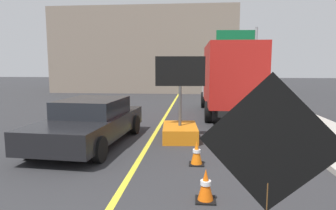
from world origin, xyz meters
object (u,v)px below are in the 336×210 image
object	(u,v)px
box_truck	(229,78)
traffic_cone_mid_lane	(197,153)
arrow_board_trailer	(180,125)
pickup_car	(91,122)
highway_guide_sign	(244,51)
roadwork_sign	(269,147)
traffic_cone_near_sign	(206,185)

from	to	relation	value
box_truck	traffic_cone_mid_lane	size ratio (longest dim) A/B	11.92
arrow_board_trailer	box_truck	distance (m)	5.54
box_truck	pickup_car	distance (m)	7.63
pickup_car	highway_guide_sign	bearing A→B (deg)	62.13
roadwork_sign	traffic_cone_near_sign	bearing A→B (deg)	111.12
highway_guide_sign	box_truck	bearing A→B (deg)	-104.78
pickup_car	traffic_cone_near_sign	xyz separation A→B (m)	(3.40, -3.64, -0.41)
box_truck	highway_guide_sign	bearing A→B (deg)	75.22
roadwork_sign	arrow_board_trailer	bearing A→B (deg)	102.26
traffic_cone_near_sign	traffic_cone_mid_lane	world-z (taller)	traffic_cone_mid_lane
arrow_board_trailer	box_truck	xyz separation A→B (m)	(2.08, 4.96, 1.33)
arrow_board_trailer	traffic_cone_mid_lane	xyz separation A→B (m)	(0.54, -2.55, -0.19)
roadwork_sign	arrow_board_trailer	size ratio (longest dim) A/B	0.86
arrow_board_trailer	pickup_car	xyz separation A→B (m)	(-2.71, -0.87, 0.22)
traffic_cone_near_sign	traffic_cone_mid_lane	xyz separation A→B (m)	(-0.15, 1.97, 0.00)
traffic_cone_near_sign	traffic_cone_mid_lane	distance (m)	1.97
roadwork_sign	highway_guide_sign	distance (m)	17.86
highway_guide_sign	traffic_cone_near_sign	bearing A→B (deg)	-100.96
roadwork_sign	highway_guide_sign	bearing A→B (deg)	82.14
roadwork_sign	traffic_cone_mid_lane	size ratio (longest dim) A/B	3.89
arrow_board_trailer	highway_guide_sign	xyz separation A→B (m)	(3.78, 11.39, 2.94)
roadwork_sign	traffic_cone_mid_lane	world-z (taller)	roadwork_sign
roadwork_sign	arrow_board_trailer	distance (m)	6.42
pickup_car	highway_guide_sign	distance (m)	14.13
box_truck	traffic_cone_near_sign	world-z (taller)	box_truck
traffic_cone_mid_lane	highway_guide_sign	bearing A→B (deg)	76.93
box_truck	pickup_car	world-z (taller)	box_truck
arrow_board_trailer	box_truck	bearing A→B (deg)	67.26
traffic_cone_mid_lane	pickup_car	bearing A→B (deg)	152.70
arrow_board_trailer	highway_guide_sign	size ratio (longest dim) A/B	0.54
box_truck	traffic_cone_mid_lane	world-z (taller)	box_truck
box_truck	traffic_cone_near_sign	xyz separation A→B (m)	(-1.39, -9.48, -1.52)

